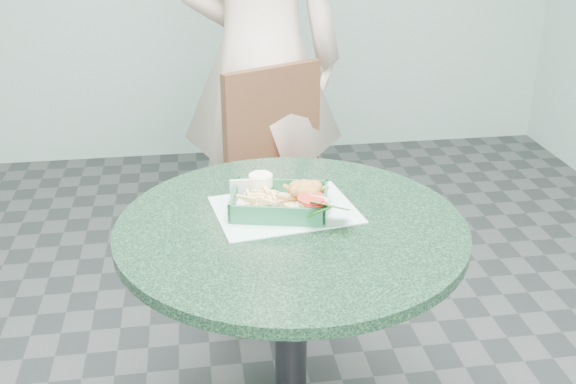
{
  "coord_description": "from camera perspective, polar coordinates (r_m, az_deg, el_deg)",
  "views": [
    {
      "loc": [
        -0.23,
        -1.5,
        1.56
      ],
      "look_at": [
        0.01,
        0.1,
        0.81
      ],
      "focal_mm": 42.0,
      "sensor_mm": 36.0,
      "label": 1
    }
  ],
  "objects": [
    {
      "name": "diner_person",
      "position": [
        2.68,
        -2.45,
        15.27
      ],
      "size": [
        0.87,
        0.63,
        2.23
      ],
      "primitive_type": "imported",
      "rotation": [
        0.0,
        0.0,
        3.02
      ],
      "color": "beige",
      "rests_on": "floor"
    },
    {
      "name": "fries_pile",
      "position": [
        1.77,
        -2.52,
        -1.13
      ],
      "size": [
        0.14,
        0.15,
        0.04
      ],
      "primitive_type": null,
      "rotation": [
        0.0,
        0.0,
        0.42
      ],
      "color": "#E6C272",
      "rests_on": "food_basket"
    },
    {
      "name": "cafe_table",
      "position": [
        1.81,
        0.25,
        -7.95
      ],
      "size": [
        0.9,
        0.9,
        0.75
      ],
      "color": "#28272B",
      "rests_on": "floor"
    },
    {
      "name": "food_basket",
      "position": [
        1.78,
        -0.7,
        -1.72
      ],
      "size": [
        0.25,
        0.18,
        0.05
      ],
      "rotation": [
        0.0,
        0.0,
        -0.23
      ],
      "color": "#1C5C37",
      "rests_on": "placemat"
    },
    {
      "name": "dining_chair",
      "position": [
        2.59,
        -0.98,
        1.43
      ],
      "size": [
        0.42,
        0.42,
        0.93
      ],
      "rotation": [
        0.0,
        0.0,
        0.43
      ],
      "color": "#38261A",
      "rests_on": "floor"
    },
    {
      "name": "crab_sandwich",
      "position": [
        1.78,
        1.41,
        -0.53
      ],
      "size": [
        0.13,
        0.13,
        0.07
      ],
      "rotation": [
        0.0,
        0.0,
        0.11
      ],
      "color": "tan",
      "rests_on": "food_basket"
    },
    {
      "name": "garnish_cup",
      "position": [
        1.73,
        2.67,
        -1.51
      ],
      "size": [
        0.13,
        0.12,
        0.05
      ],
      "rotation": [
        0.0,
        0.0,
        0.16
      ],
      "color": "white",
      "rests_on": "food_basket"
    },
    {
      "name": "sauce_ramekin",
      "position": [
        1.83,
        -2.9,
        0.28
      ],
      "size": [
        0.07,
        0.07,
        0.04
      ],
      "rotation": [
        0.0,
        0.0,
        -0.12
      ],
      "color": "white",
      "rests_on": "food_basket"
    },
    {
      "name": "placemat",
      "position": [
        1.79,
        -0.26,
        -2.07
      ],
      "size": [
        0.4,
        0.32,
        0.0
      ],
      "primitive_type": "cube",
      "rotation": [
        0.0,
        0.0,
        0.15
      ],
      "color": "#A5C9BE",
      "rests_on": "cafe_table"
    }
  ]
}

